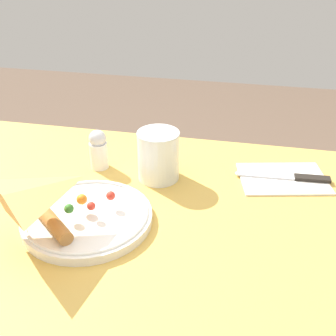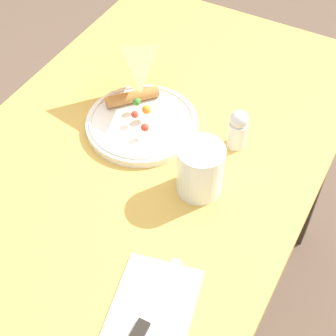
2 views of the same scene
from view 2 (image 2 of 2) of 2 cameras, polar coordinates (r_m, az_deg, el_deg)
ground_plane at (r=1.63m, az=-1.18°, el=-15.25°), size 6.00×6.00×0.00m
dining_table at (r=1.11m, az=-1.67°, el=-1.47°), size 1.01×0.66×0.74m
plate_pizza at (r=1.04m, az=-2.95°, el=5.26°), size 0.23×0.23×0.05m
milk_glass at (r=0.90m, az=3.57°, el=-0.26°), size 0.08×0.08×0.10m
napkin_folded at (r=0.81m, az=-1.81°, el=-15.47°), size 0.19×0.16×0.00m
butter_knife at (r=0.80m, az=-2.13°, el=-15.85°), size 0.19×0.03×0.01m
salt_shaker at (r=0.99m, az=7.76°, el=4.32°), size 0.04×0.04×0.09m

